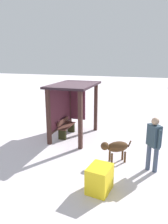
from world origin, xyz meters
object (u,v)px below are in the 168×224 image
(bus_shelter, at_px, (70,99))
(person_walking, at_px, (154,140))
(bench_left_inside, at_px, (66,128))
(dog, at_px, (116,147))
(grit_bin, at_px, (100,179))

(bus_shelter, relative_size, person_walking, 1.52)
(bus_shelter, height_order, bench_left_inside, bus_shelter)
(dog, distance_m, grit_bin, 1.72)
(dog, relative_size, grit_bin, 1.35)
(person_walking, relative_size, grit_bin, 2.46)
(bus_shelter, bearing_deg, person_walking, -120.70)
(person_walking, bearing_deg, dog, 80.93)
(bus_shelter, distance_m, bench_left_inside, 1.36)
(grit_bin, bearing_deg, bench_left_inside, 34.69)
(bench_left_inside, xyz_separation_m, grit_bin, (-3.52, -2.44, 0.00))
(bus_shelter, distance_m, grit_bin, 4.49)
(person_walking, xyz_separation_m, dog, (0.19, 1.18, -0.47))
(dog, xyz_separation_m, grit_bin, (-1.71, 0.12, -0.19))
(bench_left_inside, bearing_deg, dog, -125.34)
(bench_left_inside, relative_size, dog, 1.27)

